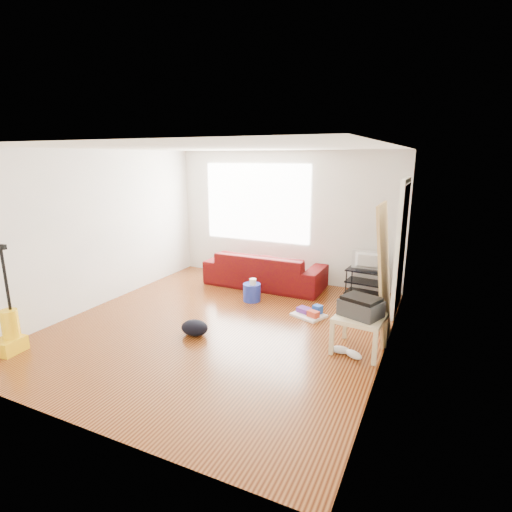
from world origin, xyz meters
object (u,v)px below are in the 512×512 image
at_px(tv_stand, 366,282).
at_px(backpack, 195,335).
at_px(side_table, 360,321).
at_px(cleaning_tray, 310,313).
at_px(bucket, 252,301).
at_px(vacuum, 9,333).
at_px(sofa, 265,286).

bearing_deg(tv_stand, backpack, -118.76).
xyz_separation_m(side_table, cleaning_tray, (-0.90, 0.82, -0.35)).
bearing_deg(tv_stand, bucket, -141.06).
bearing_deg(bucket, vacuum, -123.72).
bearing_deg(cleaning_tray, bucket, 167.69).
height_order(sofa, bucket, sofa).
xyz_separation_m(side_table, bucket, (-2.00, 1.06, -0.40)).
xyz_separation_m(backpack, vacuum, (-1.82, -1.38, 0.25)).
bearing_deg(vacuum, bucket, 50.42).
bearing_deg(tv_stand, sofa, -165.74).
bearing_deg(bucket, side_table, -27.88).
bearing_deg(sofa, cleaning_tray, 138.77).
xyz_separation_m(bucket, backpack, (-0.13, -1.54, 0.00)).
distance_m(side_table, backpack, 2.22).
height_order(tv_stand, backpack, tv_stand).
xyz_separation_m(tv_stand, bucket, (-1.70, -1.11, -0.24)).
bearing_deg(vacuum, cleaning_tray, 35.43).
distance_m(side_table, bucket, 2.30).
distance_m(tv_stand, side_table, 2.19).
bearing_deg(vacuum, sofa, 58.26).
distance_m(sofa, cleaning_tray, 1.64).
bearing_deg(bucket, sofa, 98.59).
height_order(side_table, cleaning_tray, side_table).
bearing_deg(cleaning_tray, sofa, 138.77).
bearing_deg(side_table, sofa, 138.29).
distance_m(cleaning_tray, vacuum, 4.07).
bearing_deg(vacuum, tv_stand, 41.98).
distance_m(sofa, tv_stand, 1.86).
bearing_deg(sofa, side_table, 138.29).
distance_m(bucket, vacuum, 3.52).
relative_size(bucket, vacuum, 0.22).
height_order(sofa, vacuum, vacuum).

